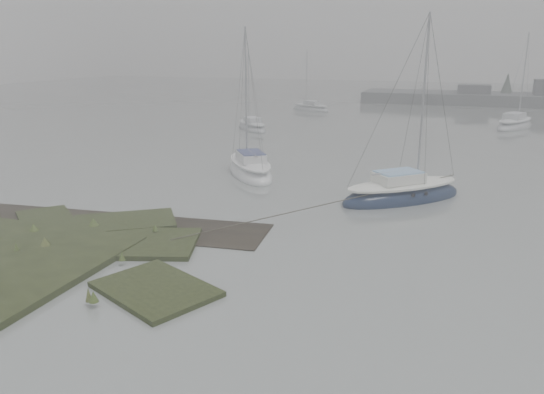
{
  "coord_description": "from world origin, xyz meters",
  "views": [
    {
      "loc": [
        8.51,
        -12.87,
        6.92
      ],
      "look_at": [
        2.44,
        4.37,
        1.8
      ],
      "focal_mm": 35.0,
      "sensor_mm": 36.0,
      "label": 1
    }
  ],
  "objects": [
    {
      "name": "sailboat_far_b",
      "position": [
        13.32,
        39.64,
        0.28
      ],
      "size": [
        4.46,
        6.68,
        9.0
      ],
      "rotation": [
        0.0,
        0.0,
        -0.41
      ],
      "color": "#A3A7AD",
      "rests_on": "ground"
    },
    {
      "name": "sailboat_far_c",
      "position": [
        -7.87,
        47.11,
        0.23
      ],
      "size": [
        5.44,
        3.83,
        7.36
      ],
      "rotation": [
        0.0,
        0.0,
        1.12
      ],
      "color": "#9DA1A6",
      "rests_on": "ground"
    },
    {
      "name": "sailboat_white",
      "position": [
        -2.47,
        14.56,
        0.27
      ],
      "size": [
        5.23,
        6.26,
        8.76
      ],
      "rotation": [
        0.0,
        0.0,
        0.61
      ],
      "color": "white",
      "rests_on": "ground"
    },
    {
      "name": "sailboat_far_a",
      "position": [
        -8.77,
        30.79,
        0.22
      ],
      "size": [
        4.72,
        4.93,
        7.26
      ],
      "rotation": [
        0.0,
        0.0,
        0.74
      ],
      "color": "#A6ABAF",
      "rests_on": "ground"
    },
    {
      "name": "ground",
      "position": [
        0.0,
        30.0,
        0.0
      ],
      "size": [
        160.0,
        160.0,
        0.0
      ],
      "primitive_type": "plane",
      "color": "slate",
      "rests_on": "ground"
    },
    {
      "name": "sailboat_main",
      "position": [
        6.28,
        11.99,
        0.28
      ],
      "size": [
        6.19,
        6.02,
        9.17
      ],
      "rotation": [
        0.0,
        0.0,
        -0.81
      ],
      "color": "#0F1A33",
      "rests_on": "ground"
    }
  ]
}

